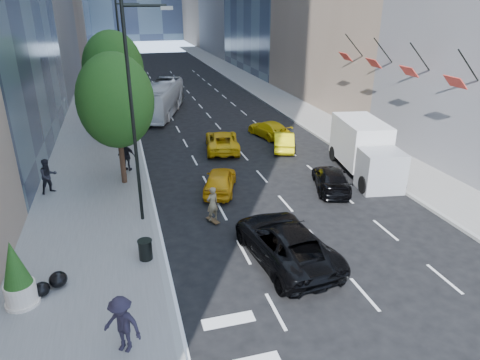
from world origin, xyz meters
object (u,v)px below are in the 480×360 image
object	(u,v)px
skateboarder	(212,206)
black_sedan_mercedes	(331,179)
black_sedan_lincoln	(285,242)
city_bus	(161,99)
planter_shrub	(17,275)
trash_can	(145,250)
box_truck	(365,149)

from	to	relation	value
skateboarder	black_sedan_mercedes	world-z (taller)	skateboarder
skateboarder	black_sedan_lincoln	world-z (taller)	skateboarder
skateboarder	city_bus	xyz separation A→B (m)	(0.00, 22.56, 0.62)
skateboarder	planter_shrub	distance (m)	8.94
skateboarder	trash_can	xyz separation A→B (m)	(-3.40, -2.63, -0.31)
skateboarder	black_sedan_mercedes	xyz separation A→B (m)	(7.40, 2.10, -0.23)
trash_can	planter_shrub	world-z (taller)	planter_shrub
black_sedan_lincoln	planter_shrub	size ratio (longest dim) A/B	2.35
black_sedan_mercedes	black_sedan_lincoln	bearing A→B (deg)	67.21
city_bus	trash_can	world-z (taller)	city_bus
city_bus	box_truck	bearing A→B (deg)	-43.12
box_truck	trash_can	bearing A→B (deg)	-145.91
city_bus	skateboarder	bearing A→B (deg)	-72.18
skateboarder	city_bus	bearing A→B (deg)	-113.40
black_sedan_lincoln	city_bus	bearing A→B (deg)	-91.47
trash_can	city_bus	bearing A→B (deg)	82.31
skateboarder	black_sedan_lincoln	bearing A→B (deg)	95.34
skateboarder	black_sedan_mercedes	distance (m)	7.70
black_sedan_mercedes	planter_shrub	distance (m)	16.53
box_truck	planter_shrub	xyz separation A→B (m)	(-18.25, -8.11, -0.27)
planter_shrub	skateboarder	bearing A→B (deg)	29.13
box_truck	planter_shrub	size ratio (longest dim) A/B	2.77
planter_shrub	black_sedan_mercedes	bearing A→B (deg)	22.98
box_truck	planter_shrub	bearing A→B (deg)	-146.73
box_truck	planter_shrub	distance (m)	19.97
trash_can	planter_shrub	size ratio (longest dim) A/B	0.33
skateboarder	planter_shrub	size ratio (longest dim) A/B	0.69
skateboarder	city_bus	world-z (taller)	city_bus
black_sedan_mercedes	trash_can	bearing A→B (deg)	41.34
black_sedan_lincoln	box_truck	size ratio (longest dim) A/B	0.85
black_sedan_lincoln	skateboarder	bearing A→B (deg)	-67.45
black_sedan_lincoln	black_sedan_mercedes	world-z (taller)	black_sedan_lincoln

